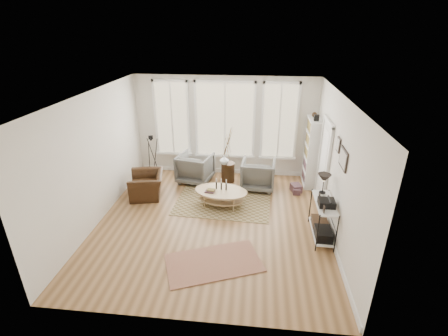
# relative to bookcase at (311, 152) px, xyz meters

# --- Properties ---
(room) EXTENTS (5.50, 5.54, 2.90)m
(room) POSITION_rel_bookcase_xyz_m (-2.42, -2.20, 0.47)
(room) COLOR #9D7247
(room) RESTS_ON ground
(bay_window) EXTENTS (4.14, 0.12, 2.24)m
(bay_window) POSITION_rel_bookcase_xyz_m (-2.44, 0.49, 0.65)
(bay_window) COLOR tan
(bay_window) RESTS_ON ground
(door) EXTENTS (0.09, 1.06, 2.22)m
(door) POSITION_rel_bookcase_xyz_m (0.13, -1.08, 0.17)
(door) COLOR silver
(door) RESTS_ON ground
(bookcase) EXTENTS (0.31, 0.85, 2.06)m
(bookcase) POSITION_rel_bookcase_xyz_m (0.00, 0.00, 0.00)
(bookcase) COLOR white
(bookcase) RESTS_ON ground
(low_shelf) EXTENTS (0.38, 1.08, 1.30)m
(low_shelf) POSITION_rel_bookcase_xyz_m (-0.06, -2.52, -0.44)
(low_shelf) COLOR white
(low_shelf) RESTS_ON ground
(wall_art) EXTENTS (0.04, 0.88, 0.44)m
(wall_art) POSITION_rel_bookcase_xyz_m (0.14, -2.49, 0.92)
(wall_art) COLOR black
(wall_art) RESTS_ON ground
(rug_main) EXTENTS (2.46, 1.90, 0.01)m
(rug_main) POSITION_rel_bookcase_xyz_m (-2.29, -1.26, -0.95)
(rug_main) COLOR brown
(rug_main) RESTS_ON ground
(rug_runner) EXTENTS (2.02, 1.57, 0.01)m
(rug_runner) POSITION_rel_bookcase_xyz_m (-2.22, -3.63, -0.94)
(rug_runner) COLOR maroon
(rug_runner) RESTS_ON ground
(coffee_table) EXTENTS (1.42, 1.01, 0.61)m
(coffee_table) POSITION_rel_bookcase_xyz_m (-2.33, -1.47, -0.63)
(coffee_table) COLOR tan
(coffee_table) RESTS_ON ground
(armchair_left) EXTENTS (1.07, 1.09, 0.84)m
(armchair_left) POSITION_rel_bookcase_xyz_m (-3.21, -0.18, -0.54)
(armchair_left) COLOR #5F5F5B
(armchair_left) RESTS_ON ground
(armchair_right) EXTENTS (0.95, 0.97, 0.83)m
(armchair_right) POSITION_rel_bookcase_xyz_m (-1.42, -0.41, -0.54)
(armchair_right) COLOR #5F5F5B
(armchair_right) RESTS_ON ground
(side_table) EXTENTS (0.38, 0.38, 1.60)m
(side_table) POSITION_rel_bookcase_xyz_m (-2.29, -0.09, -0.19)
(side_table) COLOR #331E10
(side_table) RESTS_ON ground
(vase) EXTENTS (0.32, 0.32, 0.26)m
(vase) POSITION_rel_bookcase_xyz_m (-2.38, -0.19, -0.25)
(vase) COLOR silver
(vase) RESTS_ON side_table
(accent_chair) EXTENTS (1.14, 1.04, 0.63)m
(accent_chair) POSITION_rel_bookcase_xyz_m (-4.32, -1.16, -0.64)
(accent_chair) COLOR #331E10
(accent_chair) RESTS_ON ground
(tripod_camera) EXTENTS (0.45, 0.45, 1.29)m
(tripod_camera) POSITION_rel_bookcase_xyz_m (-4.49, -0.05, -0.36)
(tripod_camera) COLOR black
(tripod_camera) RESTS_ON ground
(book_stack_near) EXTENTS (0.32, 0.37, 0.20)m
(book_stack_near) POSITION_rel_bookcase_xyz_m (-0.39, -0.52, -0.86)
(book_stack_near) COLOR brown
(book_stack_near) RESTS_ON ground
(book_stack_far) EXTENTS (0.20, 0.25, 0.16)m
(book_stack_far) POSITION_rel_bookcase_xyz_m (-0.39, -0.65, -0.88)
(book_stack_far) COLOR brown
(book_stack_far) RESTS_ON ground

